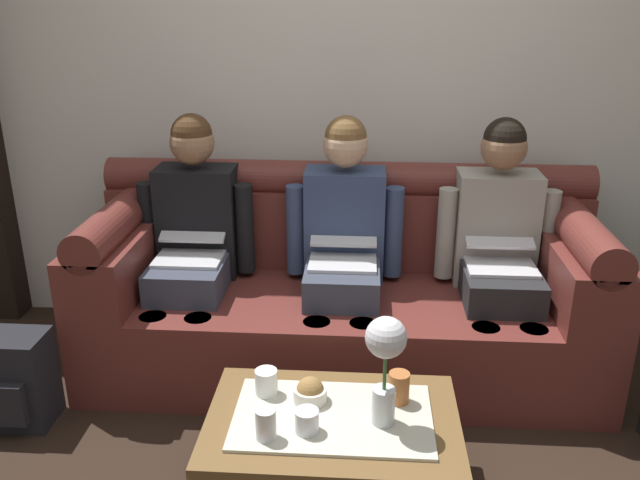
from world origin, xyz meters
name	(u,v)px	position (x,y,z in m)	size (l,w,h in m)	color
back_wall_patterned	(350,54)	(0.00, 1.70, 1.45)	(6.00, 0.12, 2.90)	silver
couch	(343,294)	(0.00, 1.17, 0.37)	(2.40, 0.88, 0.96)	maroon
person_left	(193,235)	(-0.72, 1.17, 0.66)	(0.56, 0.67, 1.22)	#383D4C
person_middle	(344,239)	(0.00, 1.17, 0.66)	(0.56, 0.67, 1.22)	#383D4C
person_right	(499,242)	(0.72, 1.17, 0.66)	(0.56, 0.67, 1.22)	#232326
coffee_table	(332,428)	(0.00, 0.19, 0.32)	(0.89, 0.60, 0.37)	brown
flower_vase	(385,354)	(0.17, 0.16, 0.63)	(0.14, 0.14, 0.40)	silver
snack_bowl	(310,392)	(-0.09, 0.27, 0.41)	(0.12, 0.12, 0.10)	silver
cup_near_left	(266,424)	(-0.21, 0.05, 0.42)	(0.07, 0.07, 0.11)	silver
cup_near_right	(266,382)	(-0.25, 0.30, 0.42)	(0.08, 0.08, 0.10)	white
cup_far_center	(399,387)	(0.23, 0.29, 0.43)	(0.08, 0.08, 0.12)	#B26633
cup_far_left	(307,421)	(-0.08, 0.09, 0.41)	(0.08, 0.08, 0.08)	silver
backpack_left	(11,380)	(-1.38, 0.57, 0.20)	(0.32, 0.25, 0.41)	black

